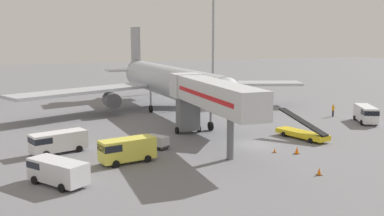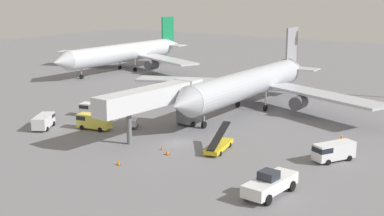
{
  "view_description": "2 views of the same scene",
  "coord_description": "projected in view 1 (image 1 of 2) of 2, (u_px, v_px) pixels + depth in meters",
  "views": [
    {
      "loc": [
        -23.86,
        -41.85,
        11.92
      ],
      "look_at": [
        -2.33,
        12.55,
        2.27
      ],
      "focal_mm": 41.8,
      "sensor_mm": 36.0,
      "label": 1
    },
    {
      "loc": [
        42.2,
        -54.95,
        20.8
      ],
      "look_at": [
        -4.78,
        9.88,
        2.44
      ],
      "focal_mm": 48.98,
      "sensor_mm": 36.0,
      "label": 2
    }
  ],
  "objects": [
    {
      "name": "safety_cone_charlie",
      "position": [
        275.0,
        150.0,
        45.52
      ],
      "size": [
        0.32,
        0.32,
        0.5
      ],
      "color": "black",
      "rests_on": "ground"
    },
    {
      "name": "apron_light_mast",
      "position": [
        213.0,
        4.0,
        97.71
      ],
      "size": [
        2.4,
        2.4,
        26.81
      ],
      "color": "#93969B",
      "rests_on": "ground"
    },
    {
      "name": "service_van_rear_left",
      "position": [
        57.0,
        141.0,
        45.25
      ],
      "size": [
        5.9,
        3.6,
        2.14
      ],
      "color": "white",
      "rests_on": "ground"
    },
    {
      "name": "airplane_at_gate",
      "position": [
        168.0,
        82.0,
        68.93
      ],
      "size": [
        47.98,
        45.04,
        13.28
      ],
      "color": "#B7BCC6",
      "rests_on": "ground"
    },
    {
      "name": "baggage_cart_mid_right",
      "position": [
        156.0,
        141.0,
        47.2
      ],
      "size": [
        2.51,
        2.85,
        1.35
      ],
      "color": "#38383D",
      "rests_on": "ground"
    },
    {
      "name": "safety_cone_alpha",
      "position": [
        297.0,
        150.0,
        45.08
      ],
      "size": [
        0.5,
        0.5,
        0.76
      ],
      "color": "black",
      "rests_on": "ground"
    },
    {
      "name": "service_van_near_center",
      "position": [
        126.0,
        149.0,
        41.79
      ],
      "size": [
        5.51,
        2.93,
        2.29
      ],
      "color": "#E5DB4C",
      "rests_on": "ground"
    },
    {
      "name": "belt_loader_truck",
      "position": [
        302.0,
        132.0,
        51.51
      ],
      "size": [
        3.43,
        6.9,
        3.18
      ],
      "color": "yellow",
      "rests_on": "ground"
    },
    {
      "name": "jet_bridge",
      "position": [
        208.0,
        96.0,
        47.67
      ],
      "size": [
        3.91,
        19.91,
        7.25
      ],
      "color": "silver",
      "rests_on": "ground"
    },
    {
      "name": "ground_plane",
      "position": [
        254.0,
        144.0,
        49.0
      ],
      "size": [
        300.0,
        300.0,
        0.0
      ],
      "primitive_type": "plane",
      "color": "slate"
    },
    {
      "name": "ground_crew_worker_foreground",
      "position": [
        333.0,
        110.0,
        65.51
      ],
      "size": [
        0.49,
        0.49,
        1.85
      ],
      "color": "#1E2333",
      "rests_on": "ground"
    },
    {
      "name": "service_van_near_left",
      "position": [
        57.0,
        170.0,
        35.8
      ],
      "size": [
        4.66,
        5.55,
        2.0
      ],
      "color": "silver",
      "rests_on": "ground"
    },
    {
      "name": "safety_cone_bravo",
      "position": [
        319.0,
        171.0,
        38.24
      ],
      "size": [
        0.44,
        0.44,
        0.67
      ],
      "color": "black",
      "rests_on": "ground"
    },
    {
      "name": "service_van_far_left",
      "position": [
        366.0,
        113.0,
        60.7
      ],
      "size": [
        4.17,
        5.79,
        2.3
      ],
      "color": "white",
      "rests_on": "ground"
    }
  ]
}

